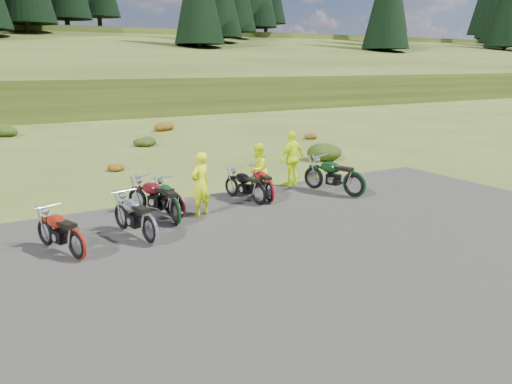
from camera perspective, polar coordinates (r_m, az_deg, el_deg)
ground at (r=12.00m, az=-2.78°, el=-5.39°), size 300.00×300.00×0.00m
gravel_pad at (r=10.38m, az=2.36°, el=-8.65°), size 20.00×12.00×0.04m
hill_slope at (r=60.40m, az=-25.45°, el=9.24°), size 300.00×45.97×9.37m
conifer_35 at (r=115.41m, az=15.15°, el=20.42°), size 5.28×5.28×14.00m
conifer_37 at (r=112.25m, az=26.98°, el=18.94°), size 7.48×7.48×19.00m
conifer_38 at (r=120.63m, az=26.19°, el=18.94°), size 7.04×7.04×18.00m
conifer_39 at (r=129.02m, az=25.50°, el=18.94°), size 6.60×6.60×17.00m
conifer_40 at (r=137.43m, az=24.90°, el=18.94°), size 6.16×6.16×16.00m
conifer_41 at (r=145.78m, az=24.33°, el=18.62°), size 5.72×5.72×15.00m
shrub_3 at (r=32.20m, az=-26.76°, el=6.50°), size 1.56×1.56×0.92m
shrub_4 at (r=20.19m, az=-15.93°, el=2.94°), size 0.77×0.77×0.45m
shrub_5 at (r=25.98m, az=-12.69°, el=5.79°), size 1.03×1.03×0.61m
shrub_6 at (r=31.87m, az=-10.62°, el=7.59°), size 1.30×1.30×0.77m
shrub_7 at (r=22.09m, az=7.96°, el=4.93°), size 1.56×1.56×0.92m
shrub_8 at (r=28.03m, az=5.98°, el=6.52°), size 0.77×0.77×0.45m
motorcycle_1 at (r=11.35m, az=-19.63°, el=-7.44°), size 1.28×2.05×1.02m
motorcycle_2 at (r=13.13m, az=-9.10°, el=-3.79°), size 0.76×2.05×1.06m
motorcycle_3 at (r=11.85m, az=-11.96°, el=-5.96°), size 1.08×2.16×1.08m
motorcycle_4 at (r=13.52m, az=-9.18°, el=-3.26°), size 1.57×2.17×1.09m
motorcycle_5 at (r=14.74m, az=0.36°, el=-1.57°), size 1.02×1.98×0.99m
motorcycle_6 at (r=15.01m, az=1.57°, el=-1.28°), size 0.93×1.96×0.99m
motorcycle_7 at (r=15.86m, az=11.10°, el=-0.69°), size 1.45×2.43×1.21m
person_middle at (r=13.58m, az=-6.35°, el=0.78°), size 0.75×0.63×1.76m
person_right_a at (r=15.62m, az=0.21°, el=2.47°), size 1.02×0.98×1.65m
person_right_b at (r=16.96m, az=4.14°, el=3.79°), size 1.18×0.72×1.88m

